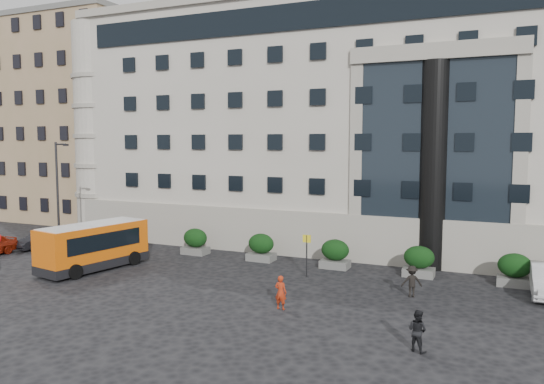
{
  "coord_description": "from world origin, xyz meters",
  "views": [
    {
      "loc": [
        16.15,
        -24.13,
        8.06
      ],
      "look_at": [
        3.27,
        4.94,
        5.0
      ],
      "focal_mm": 35.0,
      "sensor_mm": 36.0,
      "label": 1
    }
  ],
  "objects_px": {
    "minibus": "(93,244)",
    "parked_car_d": "(118,219)",
    "pedestrian_b": "(417,331)",
    "hedge_a": "(195,241)",
    "hedge_e": "(515,270)",
    "parked_car_b": "(40,240)",
    "red_truck": "(157,213)",
    "parked_car_c": "(131,228)",
    "pedestrian_c": "(412,281)",
    "hedge_b": "(261,247)",
    "hedge_d": "(419,261)",
    "street_lamp": "(58,195)",
    "pedestrian_a": "(281,292)",
    "bus_stop_sign": "(307,248)",
    "hedge_c": "(335,254)"
  },
  "relations": [
    {
      "from": "hedge_a",
      "to": "hedge_e",
      "type": "relative_size",
      "value": 1.0
    },
    {
      "from": "hedge_e",
      "to": "parked_car_c",
      "type": "xyz_separation_m",
      "value": [
        -29.36,
        3.51,
        -0.17
      ]
    },
    {
      "from": "parked_car_b",
      "to": "pedestrian_c",
      "type": "height_order",
      "value": "pedestrian_c"
    },
    {
      "from": "minibus",
      "to": "pedestrian_a",
      "type": "bearing_deg",
      "value": -0.01
    },
    {
      "from": "bus_stop_sign",
      "to": "red_truck",
      "type": "xyz_separation_m",
      "value": [
        -18.82,
        11.07,
        -0.33
      ]
    },
    {
      "from": "parked_car_c",
      "to": "parked_car_d",
      "type": "bearing_deg",
      "value": 148.79
    },
    {
      "from": "minibus",
      "to": "hedge_e",
      "type": "bearing_deg",
      "value": 25.5
    },
    {
      "from": "red_truck",
      "to": "street_lamp",
      "type": "bearing_deg",
      "value": -78.16
    },
    {
      "from": "bus_stop_sign",
      "to": "parked_car_c",
      "type": "xyz_separation_m",
      "value": [
        -18.06,
        6.31,
        -0.97
      ]
    },
    {
      "from": "hedge_d",
      "to": "red_truck",
      "type": "bearing_deg",
      "value": 161.64
    },
    {
      "from": "street_lamp",
      "to": "parked_car_c",
      "type": "relative_size",
      "value": 1.52
    },
    {
      "from": "red_truck",
      "to": "hedge_d",
      "type": "bearing_deg",
      "value": -12.54
    },
    {
      "from": "hedge_c",
      "to": "parked_car_b",
      "type": "relative_size",
      "value": 0.49
    },
    {
      "from": "hedge_e",
      "to": "parked_car_c",
      "type": "bearing_deg",
      "value": 173.17
    },
    {
      "from": "red_truck",
      "to": "pedestrian_b",
      "type": "distance_m",
      "value": 33.23
    },
    {
      "from": "hedge_b",
      "to": "parked_car_d",
      "type": "distance_m",
      "value": 19.57
    },
    {
      "from": "parked_car_b",
      "to": "parked_car_c",
      "type": "height_order",
      "value": "parked_car_c"
    },
    {
      "from": "parked_car_b",
      "to": "pedestrian_a",
      "type": "bearing_deg",
      "value": -9.54
    },
    {
      "from": "hedge_a",
      "to": "hedge_c",
      "type": "relative_size",
      "value": 1.0
    },
    {
      "from": "parked_car_c",
      "to": "pedestrian_a",
      "type": "relative_size",
      "value": 3.18
    },
    {
      "from": "hedge_e",
      "to": "street_lamp",
      "type": "distance_m",
      "value": 29.34
    },
    {
      "from": "red_truck",
      "to": "parked_car_c",
      "type": "bearing_deg",
      "value": -75.06
    },
    {
      "from": "hedge_c",
      "to": "red_truck",
      "type": "height_order",
      "value": "red_truck"
    },
    {
      "from": "hedge_c",
      "to": "bus_stop_sign",
      "type": "bearing_deg",
      "value": -107.82
    },
    {
      "from": "hedge_b",
      "to": "pedestrian_b",
      "type": "height_order",
      "value": "hedge_b"
    },
    {
      "from": "street_lamp",
      "to": "pedestrian_b",
      "type": "xyz_separation_m",
      "value": [
        25.21,
        -6.85,
        -3.55
      ]
    },
    {
      "from": "minibus",
      "to": "parked_car_d",
      "type": "distance_m",
      "value": 16.73
    },
    {
      "from": "parked_car_b",
      "to": "parked_car_d",
      "type": "relative_size",
      "value": 0.69
    },
    {
      "from": "pedestrian_b",
      "to": "pedestrian_c",
      "type": "bearing_deg",
      "value": -56.74
    },
    {
      "from": "minibus",
      "to": "parked_car_b",
      "type": "height_order",
      "value": "minibus"
    },
    {
      "from": "bus_stop_sign",
      "to": "pedestrian_b",
      "type": "distance_m",
      "value": 11.81
    },
    {
      "from": "parked_car_b",
      "to": "parked_car_d",
      "type": "bearing_deg",
      "value": 102.09
    },
    {
      "from": "bus_stop_sign",
      "to": "parked_car_b",
      "type": "bearing_deg",
      "value": -179.61
    },
    {
      "from": "hedge_d",
      "to": "pedestrian_c",
      "type": "xyz_separation_m",
      "value": [
        0.3,
        -4.45,
        -0.11
      ]
    },
    {
      "from": "parked_car_d",
      "to": "pedestrian_b",
      "type": "relative_size",
      "value": 3.34
    },
    {
      "from": "minibus",
      "to": "parked_car_d",
      "type": "xyz_separation_m",
      "value": [
        -9.59,
        13.68,
        -0.84
      ]
    },
    {
      "from": "parked_car_b",
      "to": "parked_car_c",
      "type": "bearing_deg",
      "value": 68.57
    },
    {
      "from": "hedge_a",
      "to": "parked_car_b",
      "type": "height_order",
      "value": "hedge_a"
    },
    {
      "from": "hedge_b",
      "to": "hedge_d",
      "type": "height_order",
      "value": "same"
    },
    {
      "from": "bus_stop_sign",
      "to": "red_truck",
      "type": "height_order",
      "value": "red_truck"
    },
    {
      "from": "hedge_b",
      "to": "pedestrian_a",
      "type": "distance_m",
      "value": 10.49
    },
    {
      "from": "parked_car_c",
      "to": "parked_car_d",
      "type": "relative_size",
      "value": 0.96
    },
    {
      "from": "parked_car_c",
      "to": "street_lamp",
      "type": "bearing_deg",
      "value": -77.33
    },
    {
      "from": "hedge_d",
      "to": "pedestrian_a",
      "type": "height_order",
      "value": "hedge_d"
    },
    {
      "from": "parked_car_d",
      "to": "red_truck",
      "type": "bearing_deg",
      "value": 24.12
    },
    {
      "from": "bus_stop_sign",
      "to": "parked_car_b",
      "type": "distance_m",
      "value": 21.4
    },
    {
      "from": "hedge_d",
      "to": "parked_car_c",
      "type": "distance_m",
      "value": 24.41
    },
    {
      "from": "street_lamp",
      "to": "red_truck",
      "type": "relative_size",
      "value": 1.52
    },
    {
      "from": "hedge_d",
      "to": "minibus",
      "type": "xyz_separation_m",
      "value": [
        -19.01,
        -6.49,
        0.67
      ]
    },
    {
      "from": "hedge_e",
      "to": "parked_car_b",
      "type": "xyz_separation_m",
      "value": [
        -32.67,
        -2.95,
        -0.31
      ]
    }
  ]
}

